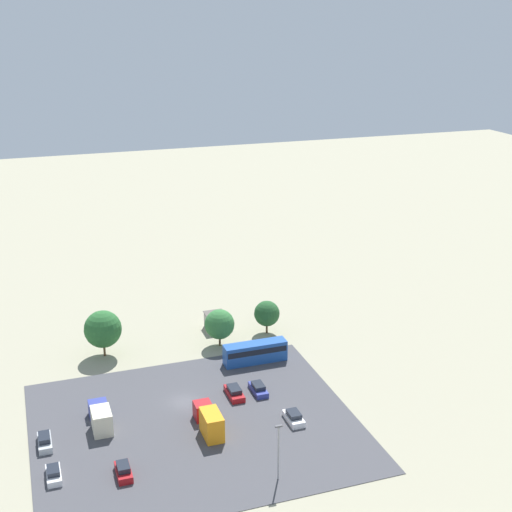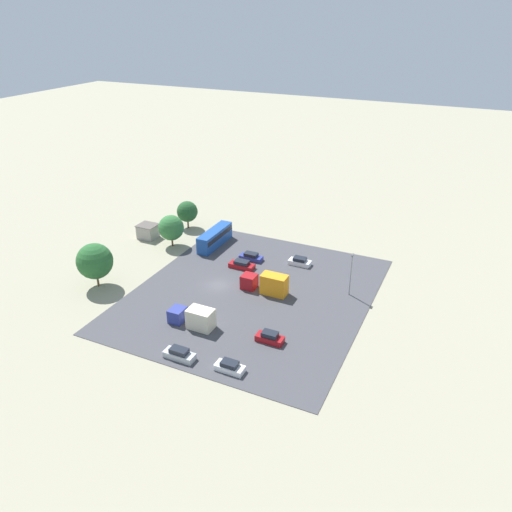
{
  "view_description": "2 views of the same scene",
  "coord_description": "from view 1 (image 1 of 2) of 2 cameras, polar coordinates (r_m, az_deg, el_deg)",
  "views": [
    {
      "loc": [
        19.95,
        90.55,
        54.6
      ],
      "look_at": [
        -3.46,
        22.61,
        29.78
      ],
      "focal_mm": 50.0,
      "sensor_mm": 36.0,
      "label": 1
    },
    {
      "loc": [
        65.76,
        38.13,
        43.88
      ],
      "look_at": [
        -5.17,
        4.91,
        4.49
      ],
      "focal_mm": 35.0,
      "sensor_mm": 36.0,
      "label": 2
    }
  ],
  "objects": [
    {
      "name": "tree_apron_mid",
      "position": [
        120.72,
        -12.15,
        -5.74
      ],
      "size": [
        6.21,
        6.21,
        7.98
      ],
      "color": "brown",
      "rests_on": "ground"
    },
    {
      "name": "tree_apron_far",
      "position": [
        122.05,
        -2.94,
        -5.47
      ],
      "size": [
        5.14,
        5.14,
        6.56
      ],
      "color": "brown",
      "rests_on": "ground"
    },
    {
      "name": "parked_car_2",
      "position": [
        94.83,
        -15.89,
        -16.43
      ],
      "size": [
        1.77,
        4.06,
        1.46
      ],
      "rotation": [
        0.0,
        0.0,
        3.14
      ],
      "color": "silver",
      "rests_on": "ground"
    },
    {
      "name": "parked_car_0",
      "position": [
        101.1,
        -16.55,
        -14.03
      ],
      "size": [
        1.74,
        4.53,
        1.6
      ],
      "rotation": [
        0.0,
        0.0,
        3.14
      ],
      "color": "#ADB2B7",
      "rests_on": "ground"
    },
    {
      "name": "light_pole_lot_centre",
      "position": [
        89.39,
        1.81,
        -15.21
      ],
      "size": [
        0.9,
        0.28,
        7.56
      ],
      "color": "gray",
      "rests_on": "ground"
    },
    {
      "name": "parked_truck_0",
      "position": [
        99.81,
        -3.76,
        -13.01
      ],
      "size": [
        2.41,
        8.14,
        3.52
      ],
      "rotation": [
        0.0,
        0.0,
        3.14
      ],
      "color": "maroon",
      "rests_on": "ground"
    },
    {
      "name": "parking_lot_surface",
      "position": [
        102.01,
        -4.89,
        -13.36
      ],
      "size": [
        44.21,
        38.27,
        0.08
      ],
      "color": "#424247",
      "rests_on": "ground"
    },
    {
      "name": "ground_plane",
      "position": [
        107.6,
        -5.79,
        -11.55
      ],
      "size": [
        400.0,
        400.0,
        0.0
      ],
      "primitive_type": "plane",
      "color": "gray"
    },
    {
      "name": "parked_car_4",
      "position": [
        108.17,
        -1.74,
        -10.85
      ],
      "size": [
        1.99,
        4.77,
        1.49
      ],
      "color": "maroon",
      "rests_on": "ground"
    },
    {
      "name": "bus",
      "position": [
        117.21,
        -0.07,
        -7.67
      ],
      "size": [
        10.42,
        2.52,
        3.38
      ],
      "rotation": [
        0.0,
        0.0,
        1.57
      ],
      "color": "#1E4C9E",
      "rests_on": "ground"
    },
    {
      "name": "shed_building",
      "position": [
        129.36,
        -3.27,
        -5.23
      ],
      "size": [
        3.56,
        3.92,
        2.93
      ],
      "color": "#9E998E",
      "rests_on": "ground"
    },
    {
      "name": "parked_car_5",
      "position": [
        93.35,
        -10.55,
        -16.54
      ],
      "size": [
        1.78,
        4.1,
        1.62
      ],
      "rotation": [
        0.0,
        0.0,
        3.14
      ],
      "color": "maroon",
      "rests_on": "ground"
    },
    {
      "name": "parked_car_3",
      "position": [
        102.3,
        3.04,
        -12.77
      ],
      "size": [
        1.92,
        4.19,
        1.5
      ],
      "color": "silver",
      "rests_on": "ground"
    },
    {
      "name": "parked_car_1",
      "position": [
        109.1,
        0.18,
        -10.57
      ],
      "size": [
        1.84,
        4.47,
        1.43
      ],
      "rotation": [
        0.0,
        0.0,
        3.14
      ],
      "color": "navy",
      "rests_on": "ground"
    },
    {
      "name": "tree_near_shed",
      "position": [
        126.58,
        0.87,
        -4.62
      ],
      "size": [
        4.55,
        4.55,
        6.06
      ],
      "color": "brown",
      "rests_on": "ground"
    },
    {
      "name": "parked_truck_1",
      "position": [
        102.89,
        -12.32,
        -12.49
      ],
      "size": [
        2.59,
        7.26,
        3.15
      ],
      "rotation": [
        0.0,
        0.0,
        3.14
      ],
      "color": "navy",
      "rests_on": "ground"
    }
  ]
}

